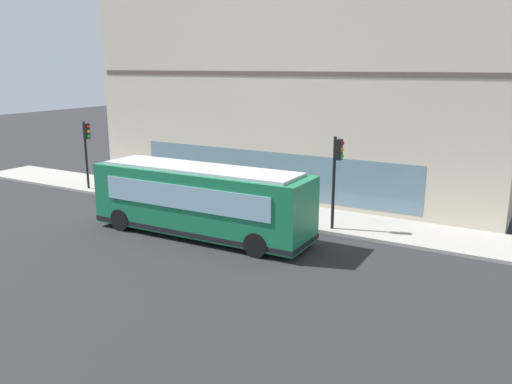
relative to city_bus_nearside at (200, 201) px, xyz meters
name	(u,v)px	position (x,y,z in m)	size (l,w,h in m)	color
ground	(203,233)	(0.30, 0.13, -1.55)	(120.00, 120.00, 0.00)	#262628
sidewalk_curb	(252,209)	(4.66, 0.13, -1.48)	(3.51, 40.00, 0.15)	#9E9991
building_corner	(308,83)	(11.30, 0.13, 4.68)	(9.82, 23.47, 12.49)	beige
city_bus_nearside	(200,201)	(0.00, 0.00, 0.00)	(2.74, 10.08, 3.07)	#197247
traffic_light_near_corner	(337,166)	(3.39, -4.90, 1.48)	(0.32, 0.49, 4.14)	black
traffic_light_down_block	(87,142)	(3.50, 10.66, 1.36)	(0.32, 0.49, 3.97)	black
fire_hydrant	(267,202)	(4.75, -0.70, -1.04)	(0.35, 0.35, 0.74)	red
pedestrian_near_building_entrance	(145,180)	(3.74, 6.51, -0.47)	(0.32, 0.32, 1.63)	#3359A5
pedestrian_by_light_pole	(174,179)	(4.78, 5.28, -0.49)	(0.32, 0.32, 1.61)	#99994C
pedestrian_walking_along_curb	(224,180)	(5.71, 2.52, -0.45)	(0.32, 0.32, 1.67)	silver
newspaper_vending_box	(160,181)	(5.49, 6.97, -0.95)	(0.44, 0.42, 0.90)	#263F99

